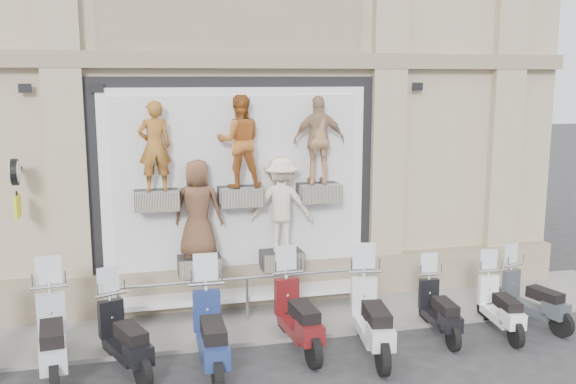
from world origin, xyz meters
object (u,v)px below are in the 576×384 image
at_px(scooter_g, 372,304).
at_px(scooter_h, 440,299).
at_px(clock_sign_bracket, 16,180).
at_px(scooter_i, 501,296).
at_px(scooter_f, 298,303).
at_px(guard_rail, 247,300).
at_px(scooter_e, 211,320).
at_px(scooter_d, 124,325).
at_px(scooter_j, 534,288).
at_px(scooter_c, 51,323).

xyz_separation_m(scooter_g, scooter_h, (1.43, 0.39, -0.17)).
height_order(clock_sign_bracket, scooter_i, clock_sign_bracket).
bearing_deg(scooter_f, guard_rail, 111.29).
xyz_separation_m(scooter_e, scooter_h, (4.09, 0.39, -0.17)).
xyz_separation_m(scooter_d, scooter_j, (7.32, 0.08, -0.06)).
distance_m(guard_rail, scooter_f, 1.50).
bearing_deg(clock_sign_bracket, scooter_i, -13.71).
relative_size(scooter_c, scooter_d, 1.12).
xyz_separation_m(scooter_f, scooter_h, (2.57, -0.08, -0.13)).
bearing_deg(scooter_d, scooter_c, 153.73).
relative_size(scooter_d, scooter_h, 1.12).
bearing_deg(guard_rail, scooter_c, -157.90).
height_order(scooter_d, scooter_h, scooter_d).
bearing_deg(scooter_c, scooter_j, -6.10).
bearing_deg(scooter_e, scooter_j, 5.63).
xyz_separation_m(clock_sign_bracket, scooter_i, (8.21, -2.00, -2.10)).
height_order(scooter_e, scooter_g, scooter_e).
height_order(scooter_d, scooter_i, scooter_d).
bearing_deg(clock_sign_bracket, guard_rail, -6.84).
distance_m(scooter_g, scooter_j, 3.39).
bearing_deg(scooter_d, scooter_j, -20.05).
distance_m(scooter_d, scooter_g, 3.98).
bearing_deg(scooter_c, clock_sign_bracket, 103.29).
distance_m(scooter_d, scooter_f, 2.83).
xyz_separation_m(scooter_c, scooter_g, (5.02, -0.46, -0.01)).
relative_size(clock_sign_bracket, scooter_j, 0.58).
height_order(clock_sign_bracket, scooter_j, clock_sign_bracket).
xyz_separation_m(guard_rail, scooter_i, (4.31, -1.54, 0.24)).
distance_m(clock_sign_bracket, scooter_f, 5.24).
xyz_separation_m(clock_sign_bracket, scooter_d, (1.69, -1.90, -2.03)).
relative_size(scooter_d, scooter_e, 0.89).
bearing_deg(scooter_f, scooter_j, -4.19).
distance_m(scooter_d, scooter_h, 5.39).
bearing_deg(scooter_f, scooter_e, -166.43).
distance_m(clock_sign_bracket, scooter_h, 7.62).
height_order(scooter_h, scooter_i, scooter_i).
distance_m(scooter_c, scooter_i, 7.59).
relative_size(scooter_e, scooter_i, 1.23).
bearing_deg(scooter_h, scooter_j, 6.34).
bearing_deg(clock_sign_bracket, scooter_g, -21.73).
bearing_deg(guard_rail, scooter_d, -147.03).
bearing_deg(scooter_g, scooter_e, -171.08).
relative_size(guard_rail, scooter_e, 2.38).
bearing_deg(scooter_h, scooter_d, -174.61).
relative_size(guard_rail, scooter_g, 2.39).
bearing_deg(guard_rail, scooter_f, -64.97).
distance_m(guard_rail, scooter_c, 3.56).
height_order(guard_rail, clock_sign_bracket, clock_sign_bracket).
xyz_separation_m(scooter_h, scooter_j, (1.92, 0.04, 0.02)).
bearing_deg(scooter_j, scooter_i, 178.26).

